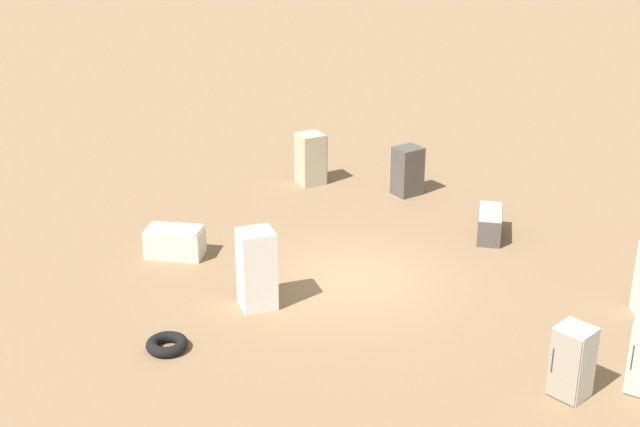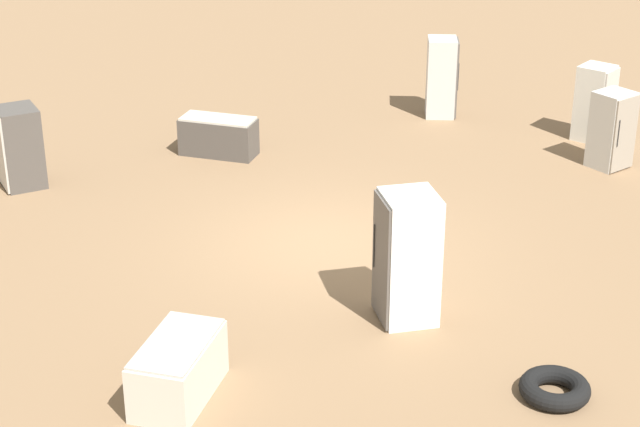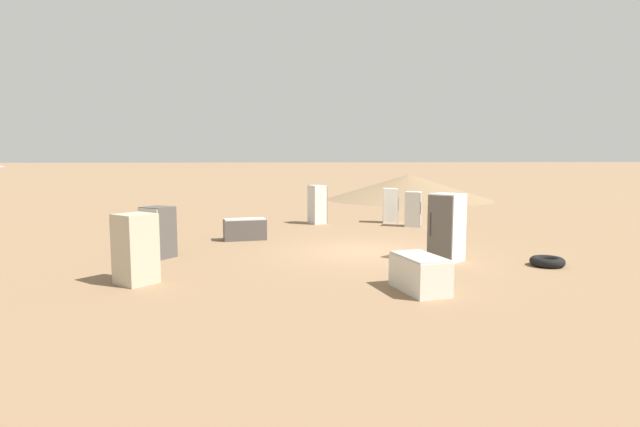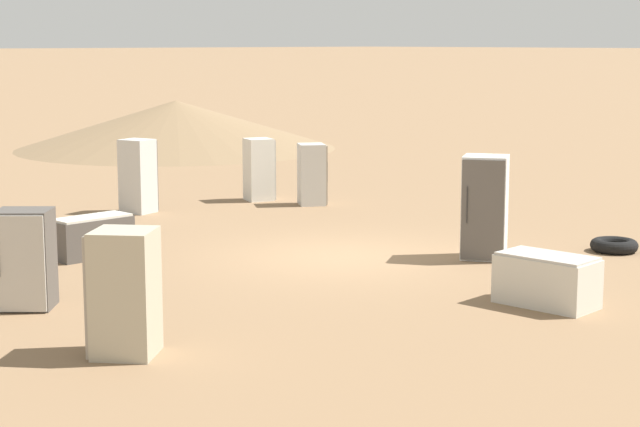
% 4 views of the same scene
% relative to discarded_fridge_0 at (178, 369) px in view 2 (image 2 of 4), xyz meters
% --- Properties ---
extents(ground_plane, '(1000.00, 1000.00, 0.00)m').
position_rel_discarded_fridge_0_xyz_m(ground_plane, '(-0.21, -4.70, -0.39)').
color(ground_plane, '#846647').
extents(discarded_fridge_0, '(0.89, 1.51, 0.77)m').
position_rel_discarded_fridge_0_xyz_m(discarded_fridge_0, '(0.00, 0.00, 0.00)').
color(discarded_fridge_0, beige).
rests_on(discarded_fridge_0, ground_plane).
extents(discarded_fridge_2, '(0.81, 0.82, 1.69)m').
position_rel_discarded_fridge_0_xyz_m(discarded_fridge_2, '(-0.31, -11.58, 0.46)').
color(discarded_fridge_2, silver).
rests_on(discarded_fridge_2, ground_plane).
extents(discarded_fridge_3, '(1.07, 1.07, 1.88)m').
position_rel_discarded_fridge_0_xyz_m(discarded_fridge_3, '(-2.07, -2.87, 0.55)').
color(discarded_fridge_3, white).
rests_on(discarded_fridge_3, ground_plane).
extents(discarded_fridge_4, '(1.06, 1.05, 1.47)m').
position_rel_discarded_fridge_0_xyz_m(discarded_fridge_4, '(5.82, -5.10, 0.35)').
color(discarded_fridge_4, '#4C4742').
rests_on(discarded_fridge_4, ground_plane).
extents(discarded_fridge_5, '(1.50, 0.69, 0.76)m').
position_rel_discarded_fridge_0_xyz_m(discarded_fridge_5, '(3.15, -7.76, -0.01)').
color(discarded_fridge_5, '#4C4742').
rests_on(discarded_fridge_5, ground_plane).
extents(discarded_fridge_6, '(0.89, 0.89, 1.47)m').
position_rel_discarded_fridge_0_xyz_m(discarded_fridge_6, '(-4.06, -9.78, 0.35)').
color(discarded_fridge_6, silver).
rests_on(discarded_fridge_6, ground_plane).
extents(discarded_fridge_7, '(0.81, 0.78, 1.54)m').
position_rel_discarded_fridge_0_xyz_m(discarded_fridge_7, '(-3.57, -11.18, 0.38)').
color(discarded_fridge_7, silver).
rests_on(discarded_fridge_7, ground_plane).
extents(scrap_tire, '(0.89, 0.89, 0.24)m').
position_rel_discarded_fridge_0_xyz_m(scrap_tire, '(-4.36, -1.61, -0.27)').
color(scrap_tire, black).
rests_on(scrap_tire, ground_plane).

